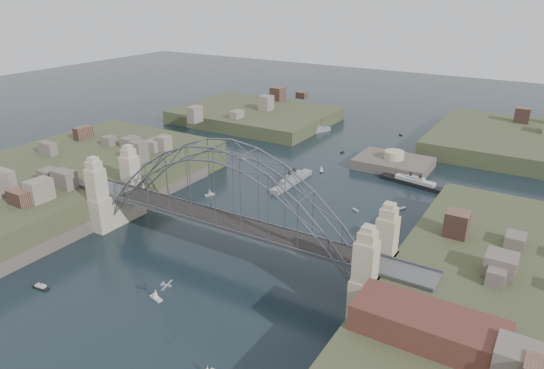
{
  "coord_description": "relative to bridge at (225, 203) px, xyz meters",
  "views": [
    {
      "loc": [
        54.0,
        -70.69,
        52.26
      ],
      "look_at": [
        0.0,
        18.0,
        10.0
      ],
      "focal_mm": 32.46,
      "sensor_mm": 36.0,
      "label": 1
    }
  ],
  "objects": [
    {
      "name": "ground",
      "position": [
        0.0,
        0.0,
        -12.32
      ],
      "size": [
        500.0,
        500.0,
        0.0
      ],
      "primitive_type": "plane",
      "color": "black",
      "rests_on": "ground"
    },
    {
      "name": "small_boat_b",
      "position": [
        14.03,
        34.94,
        -12.17
      ],
      "size": [
        2.12,
        1.55,
        0.45
      ],
      "color": "#BCBCB7",
      "rests_on": "ground"
    },
    {
      "name": "naval_cruiser_far",
      "position": [
        -26.91,
        90.23,
        -11.37
      ],
      "size": [
        9.61,
        17.54,
        6.1
      ],
      "color": "gray",
      "rests_on": "ground"
    },
    {
      "name": "shore_east",
      "position": [
        57.32,
        0.0,
        -10.35
      ],
      "size": [
        50.5,
        90.0,
        12.0
      ],
      "color": "#3D4428",
      "rests_on": "ground"
    },
    {
      "name": "small_boat_d",
      "position": [
        23.7,
        41.96,
        -12.17
      ],
      "size": [
        1.62,
        2.23,
        0.45
      ],
      "color": "#BCBCB7",
      "rests_on": "ground"
    },
    {
      "name": "headland_ne",
      "position": [
        50.0,
        110.0,
        -11.57
      ],
      "size": [
        70.0,
        55.0,
        9.5
      ],
      "primitive_type": "cube",
      "color": "#3D4428",
      "rests_on": "ground"
    },
    {
      "name": "small_boat_c",
      "position": [
        -2.18,
        -18.44,
        -11.54
      ],
      "size": [
        2.95,
        1.55,
        2.38
      ],
      "color": "#BCBCB7",
      "rests_on": "ground"
    },
    {
      "name": "shore_west",
      "position": [
        -57.32,
        0.0,
        -10.35
      ],
      "size": [
        50.5,
        90.0,
        12.0
      ],
      "color": "#3D4428",
      "rests_on": "ground"
    },
    {
      "name": "small_boat_e",
      "position": [
        -32.54,
        52.68,
        -12.17
      ],
      "size": [
        3.31,
        1.61,
        0.45
      ],
      "color": "#BCBCB7",
      "rests_on": "ground"
    },
    {
      "name": "small_boat_k",
      "position": [
        3.04,
        105.75,
        -12.17
      ],
      "size": [
        1.8,
        1.87,
        0.45
      ],
      "color": "#BCBCB7",
      "rests_on": "ground"
    },
    {
      "name": "headland_nw",
      "position": [
        -55.0,
        95.0,
        -11.82
      ],
      "size": [
        60.0,
        45.0,
        9.0
      ],
      "primitive_type": "cube",
      "color": "#3D4428",
      "rests_on": "ground"
    },
    {
      "name": "naval_cruiser_near",
      "position": [
        -8.3,
        42.51,
        -11.42
      ],
      "size": [
        2.91,
        19.35,
        5.79
      ],
      "color": "gray",
      "rests_on": "ground"
    },
    {
      "name": "small_boat_h",
      "position": [
        -7.36,
        75.46,
        -12.17
      ],
      "size": [
        0.9,
        1.8,
        0.45
      ],
      "color": "#BCBCB7",
      "rests_on": "ground"
    },
    {
      "name": "small_boat_f",
      "position": [
        -5.21,
        55.08,
        -11.33
      ],
      "size": [
        1.37,
        1.81,
        2.38
      ],
      "color": "#BCBCB7",
      "rests_on": "ground"
    },
    {
      "name": "small_boat_i",
      "position": [
        29.52,
        19.69,
        -12.17
      ],
      "size": [
        1.83,
        2.23,
        0.45
      ],
      "color": "#BCBCB7",
      "rests_on": "ground"
    },
    {
      "name": "ocean_liner",
      "position": [
        21.89,
        58.99,
        -11.53
      ],
      "size": [
        21.04,
        6.5,
        5.12
      ],
      "color": "black",
      "rests_on": "ground"
    },
    {
      "name": "small_boat_a",
      "position": [
        -22.95,
        23.7,
        -11.55
      ],
      "size": [
        2.28,
        2.95,
        2.38
      ],
      "color": "#BCBCB7",
      "rests_on": "ground"
    },
    {
      "name": "aeroplane",
      "position": [
        2.52,
        -20.33,
        -6.63
      ],
      "size": [
        1.83,
        3.29,
        0.48
      ],
      "color": "#A7A9AE"
    },
    {
      "name": "small_boat_j",
      "position": [
        -22.79,
        -27.08,
        -12.04
      ],
      "size": [
        3.47,
        1.49,
        1.43
      ],
      "color": "#BCBCB7",
      "rests_on": "ground"
    },
    {
      "name": "bridge",
      "position": [
        0.0,
        0.0,
        0.0
      ],
      "size": [
        84.0,
        13.8,
        24.6
      ],
      "color": "#525255",
      "rests_on": "ground"
    },
    {
      "name": "fort_island",
      "position": [
        12.0,
        70.0,
        -12.66
      ],
      "size": [
        22.0,
        16.0,
        9.4
      ],
      "color": "#504940",
      "rests_on": "ground"
    },
    {
      "name": "wharf_shed",
      "position": [
        44.0,
        -14.0,
        -2.32
      ],
      "size": [
        20.0,
        8.0,
        4.0
      ],
      "primitive_type": "cube",
      "color": "#592D26",
      "rests_on": "shore_east"
    }
  ]
}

